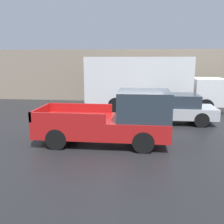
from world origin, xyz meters
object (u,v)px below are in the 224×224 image
at_px(car, 172,108).
at_px(newspaper_box, 104,95).
at_px(delivery_truck, 147,82).
at_px(pickup_truck, 115,119).

relative_size(car, newspaper_box, 4.06).
bearing_deg(delivery_truck, pickup_truck, -101.28).
height_order(car, delivery_truck, delivery_truck).
bearing_deg(newspaper_box, car, -54.14).
relative_size(pickup_truck, newspaper_box, 4.69).
xyz_separation_m(delivery_truck, newspaper_box, (-3.29, 2.91, -1.29)).
xyz_separation_m(pickup_truck, car, (2.66, 3.70, -0.21)).
relative_size(delivery_truck, newspaper_box, 7.96).
xyz_separation_m(pickup_truck, delivery_truck, (1.41, 7.07, 0.85)).
bearing_deg(delivery_truck, newspaper_box, 138.53).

